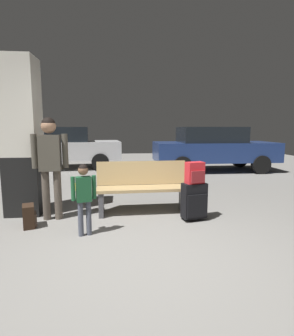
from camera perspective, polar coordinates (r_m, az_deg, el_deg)
ground_plane at (r=7.08m, az=-3.18°, el=-4.07°), size 18.00×18.00×0.10m
structural_pillar at (r=5.08m, az=-24.61°, el=5.70°), size 0.57×0.57×2.63m
bench at (r=4.77m, az=-0.88°, el=-4.10°), size 1.62×0.58×0.89m
suitcase at (r=4.44m, az=9.85°, el=-6.78°), size 0.42×0.30×0.60m
backpack_bright at (r=4.35m, az=10.01°, el=-1.04°), size 0.31×0.25×0.34m
child at (r=3.80m, az=-13.10°, el=-4.93°), size 0.33×0.19×0.99m
adult at (r=4.57m, az=-19.62°, el=2.08°), size 0.56×0.23×1.64m
backpack_dark_floor at (r=4.48m, az=-23.43°, el=-9.26°), size 0.26×0.32×0.34m
parked_car_near at (r=9.70m, az=13.66°, el=4.18°), size 4.10×1.80×1.51m
parked_car_far at (r=10.45m, az=-17.36°, el=4.32°), size 4.26×2.13×1.51m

